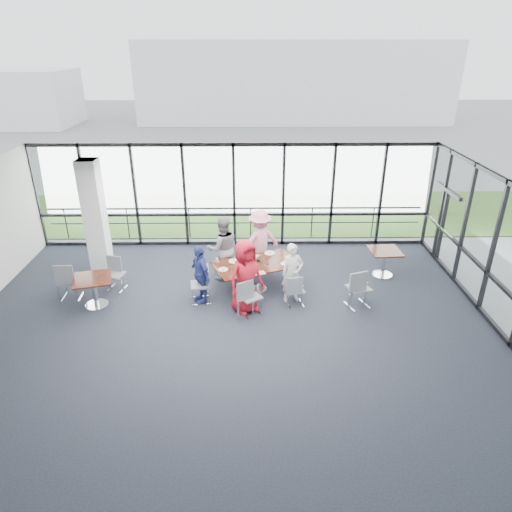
{
  "coord_description": "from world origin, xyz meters",
  "views": [
    {
      "loc": [
        0.5,
        -8.35,
        5.85
      ],
      "look_at": [
        0.63,
        1.74,
        1.1
      ],
      "focal_mm": 32.0,
      "sensor_mm": 36.0,
      "label": 1
    }
  ],
  "objects_px": {
    "diner_far_left": "(223,248)",
    "chair_main_nl": "(250,297)",
    "chair_spare_la": "(69,280)",
    "main_table": "(256,267)",
    "structural_column": "(96,220)",
    "chair_main_fr": "(257,256)",
    "chair_main_fl": "(225,260)",
    "diner_end": "(200,274)",
    "chair_spare_lb": "(115,275)",
    "chair_spare_r": "(359,288)",
    "diner_far_right": "(260,241)",
    "diner_near_right": "(292,273)",
    "chair_main_end": "(200,285)",
    "side_table_left": "(93,282)",
    "diner_near_left": "(245,277)",
    "side_table_right": "(385,255)",
    "chair_main_nr": "(295,290)"
  },
  "relations": [
    {
      "from": "chair_main_nr",
      "to": "chair_spare_r",
      "type": "height_order",
      "value": "chair_spare_r"
    },
    {
      "from": "diner_near_right",
      "to": "chair_spare_lb",
      "type": "distance_m",
      "value": 4.56
    },
    {
      "from": "main_table",
      "to": "chair_spare_la",
      "type": "bearing_deg",
      "value": 162.06
    },
    {
      "from": "diner_far_right",
      "to": "chair_main_nl",
      "type": "distance_m",
      "value": 2.33
    },
    {
      "from": "diner_far_right",
      "to": "chair_spare_la",
      "type": "distance_m",
      "value": 4.99
    },
    {
      "from": "structural_column",
      "to": "chair_main_fr",
      "type": "distance_m",
      "value": 4.44
    },
    {
      "from": "side_table_right",
      "to": "chair_main_fr",
      "type": "bearing_deg",
      "value": 173.2
    },
    {
      "from": "structural_column",
      "to": "main_table",
      "type": "distance_m",
      "value": 4.44
    },
    {
      "from": "diner_near_left",
      "to": "chair_spare_lb",
      "type": "relative_size",
      "value": 2.13
    },
    {
      "from": "chair_main_fr",
      "to": "chair_main_end",
      "type": "xyz_separation_m",
      "value": [
        -1.42,
        -1.75,
        0.05
      ]
    },
    {
      "from": "chair_main_fl",
      "to": "chair_spare_la",
      "type": "bearing_deg",
      "value": -4.89
    },
    {
      "from": "diner_far_left",
      "to": "chair_main_nl",
      "type": "bearing_deg",
      "value": 96.15
    },
    {
      "from": "main_table",
      "to": "diner_far_left",
      "type": "height_order",
      "value": "diner_far_left"
    },
    {
      "from": "diner_end",
      "to": "chair_main_fl",
      "type": "bearing_deg",
      "value": 129.12
    },
    {
      "from": "diner_near_left",
      "to": "chair_main_end",
      "type": "height_order",
      "value": "diner_near_left"
    },
    {
      "from": "chair_main_end",
      "to": "chair_spare_la",
      "type": "relative_size",
      "value": 0.94
    },
    {
      "from": "diner_near_right",
      "to": "chair_main_nl",
      "type": "xyz_separation_m",
      "value": [
        -1.03,
        -0.62,
        -0.29
      ]
    },
    {
      "from": "side_table_left",
      "to": "diner_near_left",
      "type": "xyz_separation_m",
      "value": [
        3.65,
        -0.27,
        0.27
      ]
    },
    {
      "from": "diner_near_right",
      "to": "diner_far_right",
      "type": "relative_size",
      "value": 0.85
    },
    {
      "from": "diner_far_right",
      "to": "chair_spare_la",
      "type": "bearing_deg",
      "value": -7.26
    },
    {
      "from": "diner_end",
      "to": "diner_far_left",
      "type": "bearing_deg",
      "value": 127.47
    },
    {
      "from": "main_table",
      "to": "diner_far_left",
      "type": "relative_size",
      "value": 1.33
    },
    {
      "from": "diner_far_left",
      "to": "chair_spare_la",
      "type": "distance_m",
      "value": 3.91
    },
    {
      "from": "diner_near_right",
      "to": "chair_spare_r",
      "type": "bearing_deg",
      "value": -24.99
    },
    {
      "from": "diner_far_right",
      "to": "chair_main_nr",
      "type": "distance_m",
      "value": 2.09
    },
    {
      "from": "diner_near_left",
      "to": "diner_end",
      "type": "relative_size",
      "value": 1.21
    },
    {
      "from": "diner_far_left",
      "to": "diner_far_right",
      "type": "distance_m",
      "value": 1.1
    },
    {
      "from": "chair_main_end",
      "to": "diner_near_left",
      "type": "bearing_deg",
      "value": 60.56
    },
    {
      "from": "diner_near_right",
      "to": "chair_spare_lb",
      "type": "height_order",
      "value": "diner_near_right"
    },
    {
      "from": "side_table_right",
      "to": "diner_near_right",
      "type": "xyz_separation_m",
      "value": [
        -2.62,
        -1.32,
        0.13
      ]
    },
    {
      "from": "diner_near_left",
      "to": "diner_far_right",
      "type": "distance_m",
      "value": 2.14
    },
    {
      "from": "diner_far_left",
      "to": "diner_end",
      "type": "distance_m",
      "value": 1.29
    },
    {
      "from": "structural_column",
      "to": "chair_main_fl",
      "type": "xyz_separation_m",
      "value": [
        3.39,
        -0.11,
        -1.17
      ]
    },
    {
      "from": "main_table",
      "to": "chair_main_fr",
      "type": "height_order",
      "value": "chair_main_fr"
    },
    {
      "from": "chair_main_end",
      "to": "diner_end",
      "type": "bearing_deg",
      "value": 145.16
    },
    {
      "from": "chair_spare_r",
      "to": "diner_far_right",
      "type": "bearing_deg",
      "value": 119.86
    },
    {
      "from": "side_table_left",
      "to": "diner_far_left",
      "type": "height_order",
      "value": "diner_far_left"
    },
    {
      "from": "diner_far_left",
      "to": "chair_main_end",
      "type": "xyz_separation_m",
      "value": [
        -0.5,
        -1.22,
        -0.42
      ]
    },
    {
      "from": "diner_near_left",
      "to": "chair_main_nr",
      "type": "bearing_deg",
      "value": -25.3
    },
    {
      "from": "main_table",
      "to": "chair_main_nr",
      "type": "bearing_deg",
      "value": -61.5
    },
    {
      "from": "chair_main_nl",
      "to": "structural_column",
      "type": "bearing_deg",
      "value": 120.05
    },
    {
      "from": "diner_end",
      "to": "chair_main_fr",
      "type": "distance_m",
      "value": 2.25
    },
    {
      "from": "side_table_left",
      "to": "chair_main_nr",
      "type": "relative_size",
      "value": 1.3
    },
    {
      "from": "structural_column",
      "to": "main_table",
      "type": "relative_size",
      "value": 1.35
    },
    {
      "from": "side_table_right",
      "to": "chair_main_fr",
      "type": "distance_m",
      "value": 3.48
    },
    {
      "from": "diner_end",
      "to": "chair_spare_lb",
      "type": "distance_m",
      "value": 2.37
    },
    {
      "from": "chair_main_fr",
      "to": "chair_spare_la",
      "type": "relative_size",
      "value": 0.85
    },
    {
      "from": "diner_far_left",
      "to": "chair_main_end",
      "type": "relative_size",
      "value": 1.91
    },
    {
      "from": "diner_near_right",
      "to": "chair_spare_r",
      "type": "height_order",
      "value": "diner_near_right"
    },
    {
      "from": "diner_far_left",
      "to": "diner_near_right",
      "type": "bearing_deg",
      "value": 130.13
    }
  ]
}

